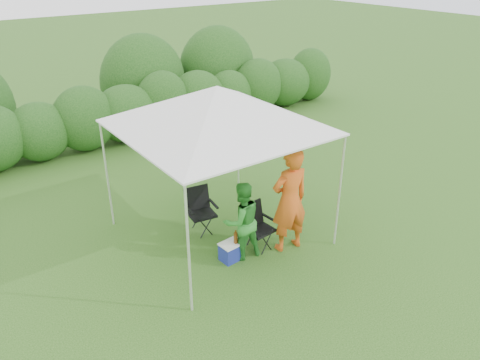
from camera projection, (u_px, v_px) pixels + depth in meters
ground at (235, 245)px, 8.47m from camera, size 70.00×70.00×0.00m
hedge at (109, 115)px, 12.52m from camera, size 16.41×1.53×1.80m
canopy at (217, 108)px, 7.74m from camera, size 3.10×3.10×2.83m
chair_right at (256, 223)px, 8.26m from camera, size 0.55×0.50×0.83m
chair_left at (200, 207)px, 8.74m from camera, size 0.59×0.55×0.86m
man at (290, 200)px, 8.00m from camera, size 0.75×0.54×1.92m
woman at (242, 221)px, 7.89m from camera, size 0.74×0.61×1.41m
cooler at (232, 251)px, 8.02m from camera, size 0.42×0.32×0.33m
bottle at (236, 237)px, 7.90m from camera, size 0.07×0.07×0.25m
lawn_toy at (242, 134)px, 13.22m from camera, size 0.58×0.49×0.29m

